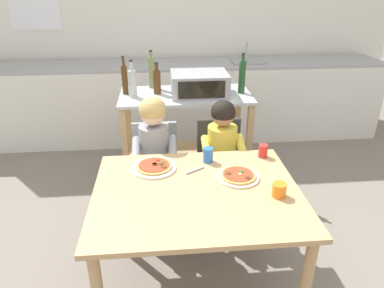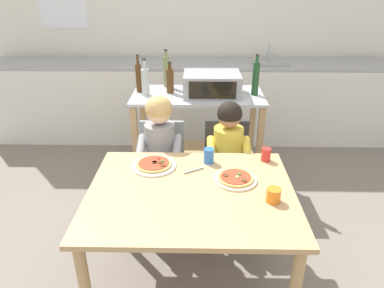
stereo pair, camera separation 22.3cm
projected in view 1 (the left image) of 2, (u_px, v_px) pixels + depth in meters
ground_plane at (184, 192)px, 3.33m from camera, size 10.90×10.90×0.00m
back_wall_tiled at (173, 19)px, 4.26m from camera, size 5.40×0.13×2.70m
kitchen_counter at (176, 101)px, 4.28m from camera, size 4.86×0.60×1.12m
kitchen_island_cart at (186, 125)px, 3.23m from camera, size 1.14×0.57×0.89m
toaster_oven at (199, 84)px, 3.06m from camera, size 0.48×0.37×0.19m
bottle_slim_sauce at (152, 72)px, 3.22m from camera, size 0.06×0.06×0.34m
bottle_dark_olive_oil at (157, 81)px, 3.07m from camera, size 0.06×0.06×0.27m
bottle_squat_spirits at (132, 83)px, 2.98m from camera, size 0.07×0.07×0.32m
bottle_clear_vinegar at (125, 79)px, 3.06m from camera, size 0.05×0.05×0.33m
bottle_tall_green_wine at (242, 76)px, 3.07m from camera, size 0.06×0.06×0.35m
dining_table at (197, 205)px, 2.08m from camera, size 1.18×0.95×0.73m
dining_chair_left at (156, 168)px, 2.77m from camera, size 0.36×0.36×0.81m
dining_chair_right at (220, 164)px, 2.83m from camera, size 0.36×0.36×0.81m
child_in_grey_shirt at (155, 151)px, 2.58m from camera, size 0.32×0.42×1.06m
child_in_yellow_shirt at (223, 152)px, 2.65m from camera, size 0.32×0.42×1.01m
pizza_plate_white at (154, 167)px, 2.25m from camera, size 0.28×0.28×0.03m
pizza_plate_cream at (238, 176)px, 2.15m from camera, size 0.26×0.26×0.03m
drinking_cup_orange at (279, 190)px, 1.96m from camera, size 0.08×0.08×0.08m
drinking_cup_red at (263, 151)px, 2.39m from camera, size 0.06×0.06×0.09m
drinking_cup_blue at (208, 155)px, 2.32m from camera, size 0.07×0.07×0.10m
serving_spoon at (195, 170)px, 2.23m from camera, size 0.13×0.08×0.01m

